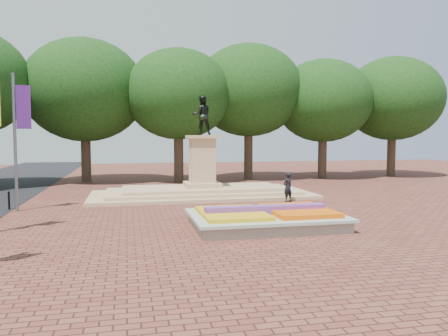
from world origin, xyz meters
name	(u,v)px	position (x,y,z in m)	size (l,w,h in m)	color
ground	(231,219)	(0.00, 0.00, 0.00)	(90.00, 90.00, 0.00)	brown
flower_bed	(266,218)	(1.03, -2.00, 0.38)	(6.30, 4.30, 0.91)	gray
monument	(202,183)	(0.00, 8.00, 0.88)	(14.00, 6.00, 6.40)	tan
tree_row_back	(209,104)	(2.33, 18.00, 6.67)	(44.80, 8.80, 10.43)	#36281D
pedestrian	(288,187)	(4.46, 4.50, 0.87)	(0.64, 0.42, 1.75)	black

